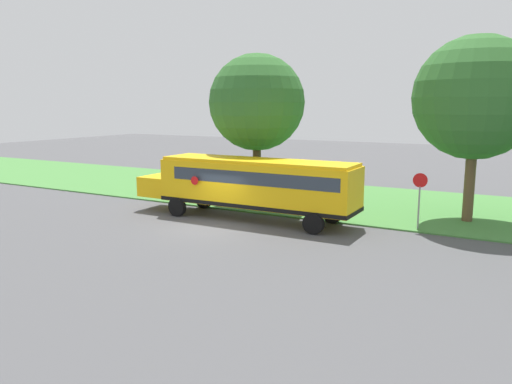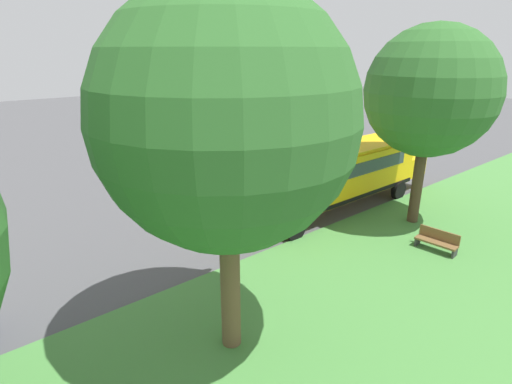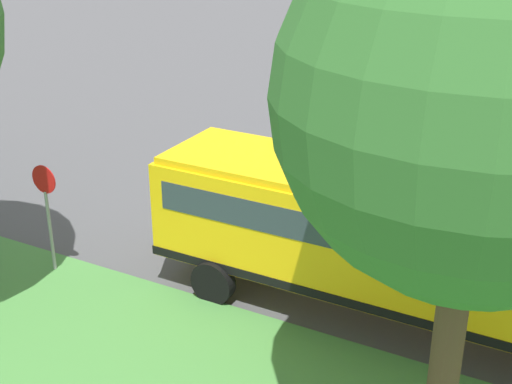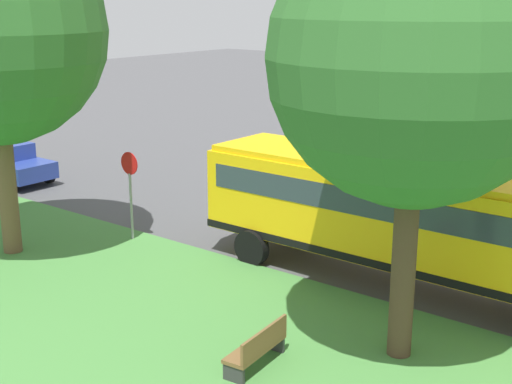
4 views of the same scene
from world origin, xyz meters
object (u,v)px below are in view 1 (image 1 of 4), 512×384
Objects in this scene: oak_tree_roadside_mid at (478,98)px; park_bench at (302,194)px; oak_tree_beside_bus at (257,101)px; stop_sign at (419,194)px; school_bus at (252,183)px.

park_bench is (-1.01, -9.69, -5.76)m from oak_tree_roadside_mid.
park_bench is at bearing -95.95° from oak_tree_roadside_mid.
oak_tree_beside_bus reaches higher than stop_sign.
oak_tree_beside_bus is at bearing -99.19° from stop_sign.
oak_tree_roadside_mid reaches higher than stop_sign.
oak_tree_beside_bus is 0.95× the size of oak_tree_roadside_mid.
school_bus is 1.34× the size of oak_tree_roadside_mid.
stop_sign is 8.65m from park_bench.
oak_tree_beside_bus is at bearing -154.94° from school_bus.
stop_sign reaches higher than park_bench.
stop_sign is at bearing -36.11° from oak_tree_roadside_mid.
school_bus is 4.53× the size of stop_sign.
stop_sign is 1.67× the size of park_bench.
oak_tree_roadside_mid reaches higher than school_bus.
school_bus is 5.84m from park_bench.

